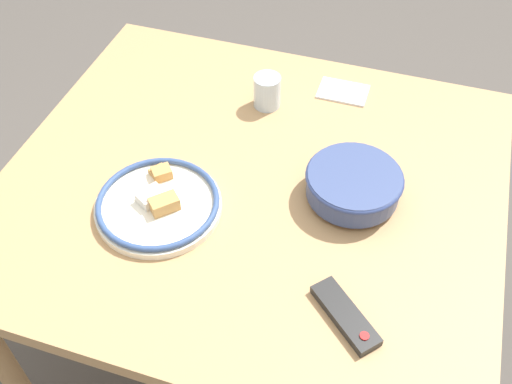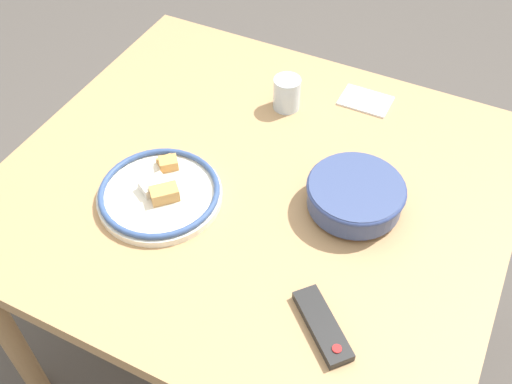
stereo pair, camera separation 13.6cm
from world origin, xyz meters
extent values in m
plane|color=#4C4742|center=(0.00, 0.00, 0.00)|extent=(8.00, 8.00, 0.00)
cube|color=tan|center=(0.00, 0.00, 0.74)|extent=(1.19, 1.07, 0.04)
cylinder|color=tan|center=(-0.52, -0.46, 0.36)|extent=(0.06, 0.06, 0.72)
cylinder|color=tan|center=(0.52, -0.46, 0.36)|extent=(0.06, 0.06, 0.72)
cylinder|color=tan|center=(0.52, 0.46, 0.36)|extent=(0.06, 0.06, 0.72)
cylinder|color=#384775|center=(-0.24, -0.02, 0.77)|extent=(0.10, 0.10, 0.01)
cylinder|color=#384775|center=(-0.24, -0.02, 0.80)|extent=(0.22, 0.22, 0.06)
cylinder|color=#C67A33|center=(-0.24, -0.02, 0.80)|extent=(0.19, 0.19, 0.05)
torus|color=navy|center=(-0.24, -0.02, 0.83)|extent=(0.22, 0.22, 0.01)
cylinder|color=silver|center=(0.17, 0.15, 0.77)|extent=(0.29, 0.29, 0.02)
torus|color=#334C7F|center=(0.17, 0.15, 0.78)|extent=(0.28, 0.28, 0.01)
cube|color=tan|center=(0.20, 0.07, 0.79)|extent=(0.06, 0.06, 0.03)
cube|color=tan|center=(0.20, 0.14, 0.79)|extent=(0.06, 0.06, 0.02)
cube|color=tan|center=(0.15, 0.16, 0.79)|extent=(0.07, 0.07, 0.03)
cube|color=silver|center=(0.19, 0.15, 0.79)|extent=(0.07, 0.07, 0.03)
cube|color=tan|center=(0.21, 0.06, 0.78)|extent=(0.04, 0.05, 0.01)
cube|color=black|center=(-0.29, 0.30, 0.77)|extent=(0.16, 0.15, 0.02)
cylinder|color=red|center=(-0.34, 0.34, 0.78)|extent=(0.02, 0.02, 0.00)
cylinder|color=silver|center=(0.05, -0.28, 0.80)|extent=(0.07, 0.07, 0.09)
cube|color=white|center=(-0.14, -0.40, 0.76)|extent=(0.14, 0.09, 0.01)
camera|label=1|loc=(-0.31, 0.94, 1.80)|focal=42.00mm
camera|label=2|loc=(-0.44, 0.89, 1.80)|focal=42.00mm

